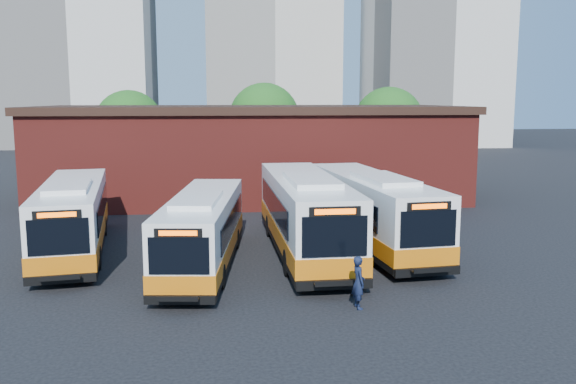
{
  "coord_description": "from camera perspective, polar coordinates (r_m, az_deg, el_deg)",
  "views": [
    {
      "loc": [
        -2.29,
        -22.74,
        6.91
      ],
      "look_at": [
        0.81,
        4.34,
        2.72
      ],
      "focal_mm": 38.0,
      "sensor_mm": 36.0,
      "label": 1
    }
  ],
  "objects": [
    {
      "name": "tree_mid",
      "position": [
        56.93,
        -2.23,
        6.9
      ],
      "size": [
        6.56,
        6.56,
        8.36
      ],
      "color": "#382314",
      "rests_on": "ground"
    },
    {
      "name": "transit_worker",
      "position": [
        20.5,
        6.61,
        -8.39
      ],
      "size": [
        0.5,
        0.69,
        1.77
      ],
      "primitive_type": "imported",
      "rotation": [
        0.0,
        0.0,
        1.69
      ],
      "color": "#111933",
      "rests_on": "ground"
    },
    {
      "name": "bus_east",
      "position": [
        29.02,
        7.81,
        -1.9
      ],
      "size": [
        3.87,
        13.01,
        3.5
      ],
      "rotation": [
        0.0,
        0.0,
        0.1
      ],
      "color": "white",
      "rests_on": "ground"
    },
    {
      "name": "depot_building",
      "position": [
        42.95,
        -3.47,
        3.85
      ],
      "size": [
        28.6,
        12.6,
        6.4
      ],
      "color": "maroon",
      "rests_on": "ground"
    },
    {
      "name": "tree_west",
      "position": [
        55.32,
        -14.63,
        6.12
      ],
      "size": [
        6.0,
        6.0,
        7.65
      ],
      "color": "#382314",
      "rests_on": "ground"
    },
    {
      "name": "bus_mideast",
      "position": [
        27.41,
        1.61,
        -2.32
      ],
      "size": [
        3.02,
        13.41,
        3.63
      ],
      "rotation": [
        0.0,
        0.0,
        0.02
      ],
      "color": "white",
      "rests_on": "ground"
    },
    {
      "name": "ground",
      "position": [
        23.87,
        -0.76,
        -8.08
      ],
      "size": [
        220.0,
        220.0,
        0.0
      ],
      "primitive_type": "plane",
      "color": "black"
    },
    {
      "name": "tree_east",
      "position": [
        55.91,
        9.4,
        6.5
      ],
      "size": [
        6.24,
        6.24,
        7.96
      ],
      "color": "#382314",
      "rests_on": "ground"
    },
    {
      "name": "bus_midwest",
      "position": [
        25.46,
        -7.95,
        -3.8
      ],
      "size": [
        3.66,
        11.61,
        3.12
      ],
      "rotation": [
        0.0,
        0.0,
        -0.12
      ],
      "color": "white",
      "rests_on": "ground"
    },
    {
      "name": "bus_west",
      "position": [
        29.18,
        -19.45,
        -2.42
      ],
      "size": [
        4.14,
        12.4,
        3.33
      ],
      "rotation": [
        0.0,
        0.0,
        0.14
      ],
      "color": "white",
      "rests_on": "ground"
    }
  ]
}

